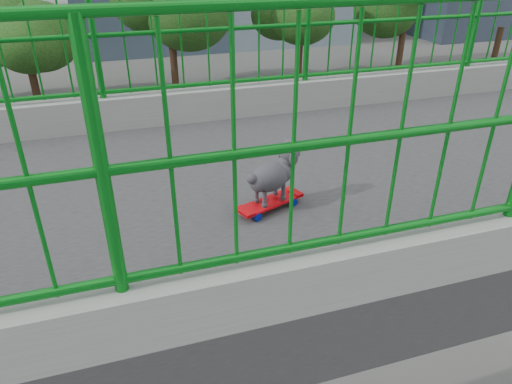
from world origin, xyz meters
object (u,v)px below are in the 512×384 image
object	(u,v)px
skateboard	(270,203)
car_4	(24,138)
poodle	(273,174)
car_2	(426,147)
car_1	(203,226)

from	to	relation	value
skateboard	car_4	xyz separation A→B (m)	(-19.29, -4.92, -6.39)
skateboard	poodle	bearing A→B (deg)	90.00
skateboard	car_2	distance (m)	18.43
car_2	car_4	world-z (taller)	car_2
car_4	poodle	bearing A→B (deg)	-165.62
poodle	car_4	world-z (taller)	poodle
skateboard	car_2	xyz separation A→B (m)	(-12.89, 11.55, -6.32)
poodle	car_2	distance (m)	18.48
poodle	car_4	distance (m)	20.97
car_1	car_2	xyz separation A→B (m)	(-3.20, 10.32, 0.01)
poodle	skateboard	bearing A→B (deg)	-90.00
car_2	poodle	bearing A→B (deg)	138.16
poodle	car_1	world-z (taller)	poodle
car_1	car_4	xyz separation A→B (m)	(-9.60, -6.16, -0.06)
skateboard	car_4	world-z (taller)	skateboard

